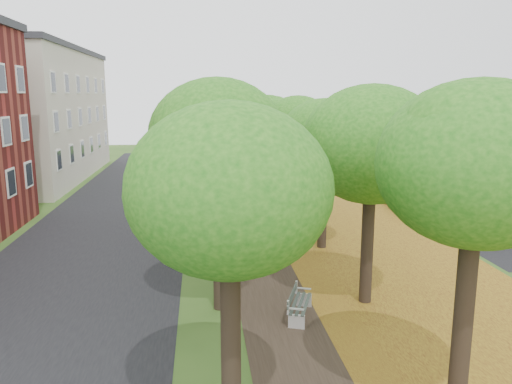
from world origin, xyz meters
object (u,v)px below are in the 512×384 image
object	(u,v)px
bench	(299,304)
car_red	(491,225)
car_white	(419,191)
car_grey	(436,198)
car_silver	(503,228)

from	to	relation	value
bench	car_red	size ratio (longest dim) A/B	0.48
car_red	car_white	distance (m)	8.10
car_grey	car_white	bearing A→B (deg)	-17.54
car_grey	car_white	xyz separation A→B (m)	(0.03, 2.42, -0.02)
car_grey	car_white	size ratio (longest dim) A/B	0.99
bench	car_white	world-z (taller)	car_white
bench	car_grey	xyz separation A→B (m)	(10.82, 13.24, 0.30)
car_red	car_white	world-z (taller)	car_white
car_red	car_white	bearing A→B (deg)	-23.63
bench	car_red	world-z (taller)	car_red
bench	car_red	distance (m)	13.20
bench	car_grey	bearing A→B (deg)	-19.62
car_silver	car_white	size ratio (longest dim) A/B	0.70
bench	car_silver	bearing A→B (deg)	-38.04
bench	car_silver	distance (m)	13.16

